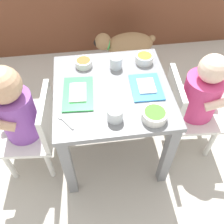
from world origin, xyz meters
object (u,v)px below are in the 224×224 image
(water_cup_right, at_px, (116,63))
(veggie_bowl_near, at_px, (154,115))
(veggie_bowl_far, at_px, (144,58))
(dining_table, at_px, (112,102))
(food_tray_right, at_px, (146,87))
(food_tray_left, at_px, (78,93))
(spoon_by_left_tray, at_px, (64,121))
(water_cup_left, at_px, (115,115))
(dog, at_px, (126,45))
(cereal_bowl_left_side, at_px, (84,63))
(seated_child_left, at_px, (19,112))
(seated_child_right, at_px, (198,96))

(water_cup_right, height_order, veggie_bowl_near, water_cup_right)
(water_cup_right, height_order, veggie_bowl_far, water_cup_right)
(dining_table, distance_m, food_tray_right, 0.18)
(veggie_bowl_near, bearing_deg, food_tray_right, 87.36)
(food_tray_right, height_order, water_cup_right, water_cup_right)
(dining_table, height_order, veggie_bowl_far, veggie_bowl_far)
(food_tray_left, xyz_separation_m, veggie_bowl_far, (0.34, 0.18, 0.02))
(spoon_by_left_tray, bearing_deg, food_tray_left, 66.60)
(dining_table, bearing_deg, food_tray_left, -173.34)
(water_cup_left, bearing_deg, veggie_bowl_far, 60.41)
(veggie_bowl_far, bearing_deg, spoon_by_left_tray, -140.60)
(dog, bearing_deg, veggie_bowl_far, -91.60)
(dog, distance_m, water_cup_left, 0.96)
(water_cup_right, bearing_deg, veggie_bowl_near, -72.61)
(veggie_bowl_near, distance_m, cereal_bowl_left_side, 0.45)
(food_tray_left, distance_m, veggie_bowl_far, 0.38)
(seated_child_left, xyz_separation_m, cereal_bowl_left_side, (0.31, 0.21, 0.08))
(dog, relative_size, spoon_by_left_tray, 5.05)
(dining_table, xyz_separation_m, seated_child_left, (-0.43, -0.03, 0.03))
(seated_child_right, height_order, cereal_bowl_left_side, seated_child_right)
(water_cup_left, distance_m, veggie_bowl_near, 0.16)
(food_tray_left, bearing_deg, veggie_bowl_near, -30.84)
(food_tray_left, bearing_deg, veggie_bowl_far, 28.57)
(spoon_by_left_tray, bearing_deg, veggie_bowl_far, 39.40)
(dog, height_order, veggie_bowl_near, veggie_bowl_near)
(dining_table, xyz_separation_m, food_tray_right, (0.15, -0.02, 0.10))
(dining_table, relative_size, veggie_bowl_near, 5.14)
(food_tray_left, relative_size, food_tray_right, 1.23)
(water_cup_right, xyz_separation_m, spoon_by_left_tray, (-0.25, -0.31, -0.02))
(dining_table, bearing_deg, spoon_by_left_tray, -143.03)
(food_tray_right, relative_size, veggie_bowl_near, 1.71)
(food_tray_right, xyz_separation_m, water_cup_right, (-0.11, 0.16, 0.02))
(food_tray_right, bearing_deg, cereal_bowl_left_side, 144.31)
(food_tray_left, relative_size, veggie_bowl_far, 2.50)
(cereal_bowl_left_side, bearing_deg, water_cup_left, -73.49)
(food_tray_right, relative_size, water_cup_left, 2.73)
(food_tray_right, bearing_deg, veggie_bowl_far, 80.71)
(water_cup_right, xyz_separation_m, cereal_bowl_left_side, (-0.15, 0.03, -0.01))
(seated_child_right, xyz_separation_m, spoon_by_left_tray, (-0.64, -0.14, 0.09))
(seated_child_left, height_order, water_cup_right, seated_child_left)
(food_tray_right, xyz_separation_m, veggie_bowl_near, (-0.01, -0.18, 0.02))
(cereal_bowl_left_side, relative_size, spoon_by_left_tray, 0.93)
(cereal_bowl_left_side, distance_m, spoon_by_left_tray, 0.35)
(food_tray_right, relative_size, water_cup_right, 2.97)
(veggie_bowl_near, bearing_deg, dining_table, 126.50)
(seated_child_right, relative_size, water_cup_left, 9.55)
(veggie_bowl_far, bearing_deg, seated_child_left, -161.86)
(cereal_bowl_left_side, bearing_deg, dog, 59.72)
(veggie_bowl_far, height_order, cereal_bowl_left_side, veggie_bowl_far)
(seated_child_left, distance_m, water_cup_right, 0.50)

